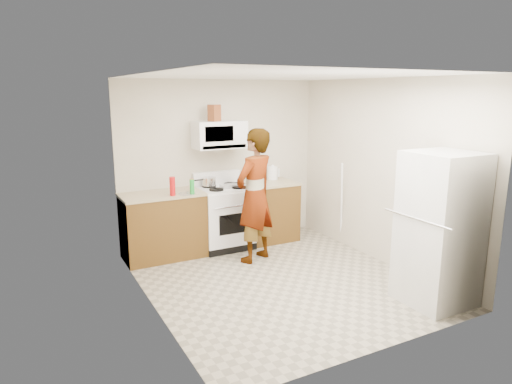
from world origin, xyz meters
TOP-DOWN VIEW (x-y plane):
  - floor at (0.00, 0.00)m, footprint 3.60×3.60m
  - back_wall at (0.00, 1.79)m, footprint 3.20×0.02m
  - right_wall at (1.59, 0.00)m, footprint 0.02×3.60m
  - cabinet_left at (-1.04, 1.49)m, footprint 1.12×0.62m
  - counter_left at (-1.04, 1.49)m, footprint 1.14×0.64m
  - cabinet_right at (0.68, 1.49)m, footprint 0.80×0.62m
  - counter_right at (0.68, 1.49)m, footprint 0.82×0.64m
  - gas_range at (-0.10, 1.48)m, footprint 0.76×0.65m
  - microwave at (-0.10, 1.61)m, footprint 0.76×0.38m
  - person at (0.06, 0.78)m, footprint 0.80×0.68m
  - fridge at (1.24, -1.32)m, footprint 0.71×0.71m
  - kettle at (0.85, 1.68)m, footprint 0.20×0.20m
  - jug at (-0.20, 1.56)m, footprint 0.18×0.18m
  - saucepan at (-0.28, 1.62)m, footprint 0.24×0.24m
  - tray at (-0.03, 1.43)m, footprint 0.25×0.16m
  - bottle_spray at (-0.94, 1.29)m, footprint 0.09×0.09m
  - bottle_hot_sauce at (-0.63, 1.39)m, footprint 0.08×0.08m
  - bottle_green_cap at (-0.68, 1.24)m, footprint 0.08×0.08m
  - pot_lid at (-0.75, 1.27)m, footprint 0.27×0.27m
  - broom at (1.55, 0.77)m, footprint 0.21×0.21m

SIDE VIEW (x-z plane):
  - floor at x=0.00m, z-range 0.00..0.00m
  - cabinet_left at x=-1.04m, z-range 0.00..0.90m
  - cabinet_right at x=0.68m, z-range 0.00..0.90m
  - gas_range at x=-0.10m, z-range -0.08..1.05m
  - broom at x=1.55m, z-range 0.01..1.29m
  - fridge at x=1.24m, z-range 0.00..1.70m
  - counter_left at x=-1.04m, z-range 0.90..0.93m
  - counter_right at x=0.68m, z-range 0.90..0.93m
  - person at x=0.06m, z-range 0.00..1.85m
  - pot_lid at x=-0.75m, z-range 0.94..0.95m
  - tray at x=-0.03m, z-range 0.93..0.98m
  - saucepan at x=-0.28m, z-range 0.95..1.07m
  - bottle_hot_sauce at x=-0.63m, z-range 0.94..1.12m
  - kettle at x=0.85m, z-range 0.94..1.14m
  - bottle_green_cap at x=-0.68m, z-range 0.94..1.14m
  - bottle_spray at x=-0.94m, z-range 0.94..1.19m
  - back_wall at x=0.00m, z-range 0.00..2.50m
  - right_wall at x=1.59m, z-range 0.00..2.50m
  - microwave at x=-0.10m, z-range 1.50..1.90m
  - jug at x=-0.20m, z-range 1.90..2.14m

